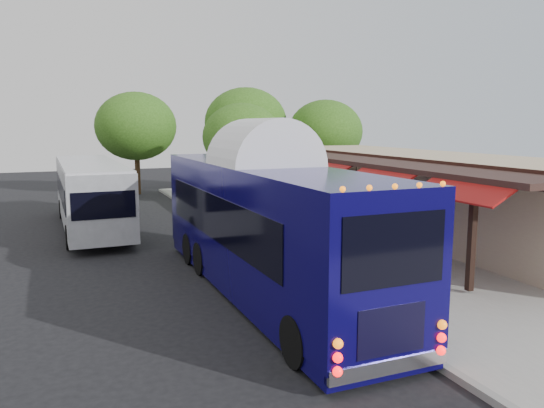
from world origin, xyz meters
name	(u,v)px	position (x,y,z in m)	size (l,w,h in m)	color
ground	(291,275)	(0.00, 0.00, 0.00)	(90.00, 90.00, 0.00)	black
sidewalk	(359,237)	(5.00, 4.00, 0.07)	(10.00, 40.00, 0.15)	#9E9B93
curb	(251,247)	(0.05, 4.00, 0.07)	(0.20, 40.00, 0.16)	gray
station_shelter	(424,193)	(8.38, 4.00, 1.85)	(8.15, 20.00, 3.60)	tan
coach_bus	(264,220)	(-1.45, -1.33, 2.17)	(2.84, 12.70, 4.04)	#0C064D
city_bus	(90,192)	(-5.56, 10.76, 1.75)	(2.86, 11.85, 3.17)	gray
ped_a	(261,222)	(0.60, 4.32, 1.00)	(0.62, 0.41, 1.70)	black
ped_b	(268,224)	(0.60, 3.55, 1.03)	(0.86, 0.67, 1.76)	black
ped_c	(251,197)	(2.94, 11.99, 0.93)	(0.92, 0.38, 1.57)	black
ped_d	(257,205)	(1.88, 8.23, 1.08)	(1.20, 0.69, 1.86)	black
sign_board	(377,234)	(4.01, 1.12, 0.87)	(0.23, 0.46, 1.06)	black
tree_left	(242,137)	(3.63, 15.45, 4.13)	(4.84, 4.84, 6.20)	#382314
tree_mid	(246,123)	(5.71, 20.73, 5.01)	(5.87, 5.87, 7.51)	#382314
tree_right	(325,132)	(10.41, 17.55, 4.40)	(5.16, 5.16, 6.60)	#382314
tree_far	(136,126)	(-1.70, 22.75, 4.77)	(5.59, 5.59, 7.16)	#382314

